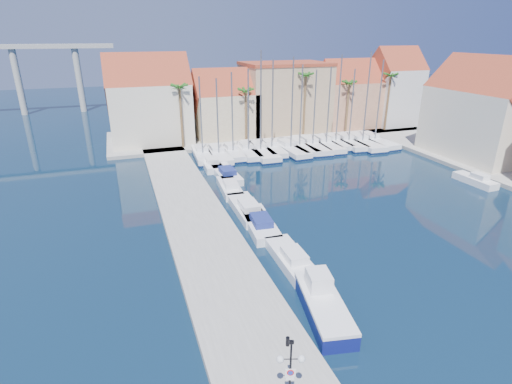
% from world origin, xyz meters
% --- Properties ---
extents(ground, '(260.00, 260.00, 0.00)m').
position_xyz_m(ground, '(0.00, 0.00, 0.00)').
color(ground, black).
rests_on(ground, ground).
extents(quay_west, '(6.00, 77.00, 0.50)m').
position_xyz_m(quay_west, '(-9.00, 13.50, 0.25)').
color(quay_west, gray).
rests_on(quay_west, ground).
extents(shore_north, '(54.00, 16.00, 0.50)m').
position_xyz_m(shore_north, '(10.00, 48.00, 0.25)').
color(shore_north, gray).
rests_on(shore_north, ground).
extents(lamp_post, '(1.23, 0.63, 3.75)m').
position_xyz_m(lamp_post, '(-8.87, -4.85, 2.96)').
color(lamp_post, black).
rests_on(lamp_post, quay_west).
extents(bollard, '(0.22, 0.22, 0.54)m').
position_xyz_m(bollard, '(-7.44, -1.35, 0.77)').
color(bollard, black).
rests_on(bollard, quay_west).
extents(fishing_boat, '(3.36, 6.84, 2.29)m').
position_xyz_m(fishing_boat, '(-4.04, 1.00, 0.76)').
color(fishing_boat, navy).
rests_on(fishing_boat, ground).
extents(motorboat_west_0, '(2.12, 6.44, 1.40)m').
position_xyz_m(motorboat_west_0, '(-3.55, 6.99, 0.51)').
color(motorboat_west_0, white).
rests_on(motorboat_west_0, ground).
extents(motorboat_west_1, '(2.88, 7.34, 1.40)m').
position_xyz_m(motorboat_west_1, '(-3.81, 13.50, 0.51)').
color(motorboat_west_1, white).
rests_on(motorboat_west_1, ground).
extents(motorboat_west_2, '(2.44, 7.28, 1.40)m').
position_xyz_m(motorboat_west_2, '(-3.88, 16.97, 0.51)').
color(motorboat_west_2, white).
rests_on(motorboat_west_2, ground).
extents(motorboat_west_3, '(2.43, 6.31, 1.40)m').
position_xyz_m(motorboat_west_3, '(-3.93, 23.14, 0.51)').
color(motorboat_west_3, white).
rests_on(motorboat_west_3, ground).
extents(motorboat_west_4, '(2.44, 7.28, 1.40)m').
position_xyz_m(motorboat_west_4, '(-3.12, 27.77, 0.51)').
color(motorboat_west_4, white).
rests_on(motorboat_west_4, ground).
extents(motorboat_west_5, '(2.51, 6.97, 1.40)m').
position_xyz_m(motorboat_west_5, '(-3.86, 32.65, 0.51)').
color(motorboat_west_5, white).
rests_on(motorboat_west_5, ground).
extents(motorboat_west_6, '(2.20, 5.78, 1.40)m').
position_xyz_m(motorboat_west_6, '(-3.85, 37.91, 0.51)').
color(motorboat_west_6, white).
rests_on(motorboat_west_6, ground).
extents(motorboat_east_1, '(1.93, 5.27, 1.40)m').
position_xyz_m(motorboat_east_1, '(24.00, 16.07, 0.51)').
color(motorboat_east_1, white).
rests_on(motorboat_east_1, ground).
extents(sailboat_0, '(2.91, 8.91, 11.29)m').
position_xyz_m(sailboat_0, '(-4.17, 36.72, 0.59)').
color(sailboat_0, white).
rests_on(sailboat_0, ground).
extents(sailboat_1, '(2.88, 9.54, 11.05)m').
position_xyz_m(sailboat_1, '(-2.05, 36.09, 0.57)').
color(sailboat_1, white).
rests_on(sailboat_1, ground).
extents(sailboat_2, '(2.30, 8.23, 11.73)m').
position_xyz_m(sailboat_2, '(0.14, 36.47, 0.61)').
color(sailboat_2, white).
rests_on(sailboat_2, ground).
extents(sailboat_3, '(3.00, 9.22, 12.10)m').
position_xyz_m(sailboat_3, '(2.44, 36.29, 0.59)').
color(sailboat_3, white).
rests_on(sailboat_3, ground).
extents(sailboat_4, '(2.96, 10.97, 14.47)m').
position_xyz_m(sailboat_4, '(4.11, 36.04, 0.59)').
color(sailboat_4, white).
rests_on(sailboat_4, ground).
extents(sailboat_5, '(2.94, 9.26, 13.22)m').
position_xyz_m(sailboat_5, '(6.15, 36.64, 0.61)').
color(sailboat_5, white).
rests_on(sailboat_5, ground).
extents(sailboat_6, '(3.00, 10.10, 13.59)m').
position_xyz_m(sailboat_6, '(8.71, 35.75, 0.60)').
color(sailboat_6, white).
rests_on(sailboat_6, ground).
extents(sailboat_7, '(3.26, 10.08, 12.48)m').
position_xyz_m(sailboat_7, '(10.40, 36.33, 0.58)').
color(sailboat_7, white).
rests_on(sailboat_7, ground).
extents(sailboat_8, '(3.61, 10.71, 11.70)m').
position_xyz_m(sailboat_8, '(12.71, 36.45, 0.57)').
color(sailboat_8, white).
rests_on(sailboat_8, ground).
extents(sailboat_9, '(3.40, 10.28, 12.04)m').
position_xyz_m(sailboat_9, '(14.98, 36.35, 0.58)').
color(sailboat_9, white).
rests_on(sailboat_9, ground).
extents(sailboat_10, '(2.42, 8.89, 13.67)m').
position_xyz_m(sailboat_10, '(16.94, 36.90, 0.62)').
color(sailboat_10, white).
rests_on(sailboat_10, ground).
extents(sailboat_11, '(3.33, 10.17, 11.68)m').
position_xyz_m(sailboat_11, '(18.95, 36.36, 0.57)').
color(sailboat_11, white).
rests_on(sailboat_11, ground).
extents(sailboat_12, '(3.48, 11.31, 14.09)m').
position_xyz_m(sailboat_12, '(21.00, 35.76, 0.59)').
color(sailboat_12, white).
rests_on(sailboat_12, ground).
extents(sailboat_13, '(3.43, 10.53, 12.92)m').
position_xyz_m(sailboat_13, '(23.21, 35.76, 0.58)').
color(sailboat_13, white).
rests_on(sailboat_13, ground).
extents(building_0, '(12.30, 9.00, 13.50)m').
position_xyz_m(building_0, '(-10.00, 47.00, 6.52)').
color(building_0, beige).
rests_on(building_0, shore_north).
extents(building_1, '(10.30, 8.00, 11.00)m').
position_xyz_m(building_1, '(2.00, 47.00, 5.30)').
color(building_1, tan).
rests_on(building_1, shore_north).
extents(building_2, '(14.20, 10.20, 11.50)m').
position_xyz_m(building_2, '(13.00, 48.00, 6.26)').
color(building_2, tan).
rests_on(building_2, shore_north).
extents(building_3, '(10.30, 8.00, 12.00)m').
position_xyz_m(building_3, '(25.00, 47.00, 5.86)').
color(building_3, tan).
rests_on(building_3, shore_north).
extents(building_4, '(8.30, 8.00, 14.00)m').
position_xyz_m(building_4, '(34.00, 46.00, 6.97)').
color(building_4, silver).
rests_on(building_4, shore_north).
extents(building_6, '(9.00, 14.30, 13.50)m').
position_xyz_m(building_6, '(32.00, 24.00, 6.52)').
color(building_6, beige).
rests_on(building_6, shore_east).
extents(palm_0, '(2.60, 2.60, 10.15)m').
position_xyz_m(palm_0, '(-6.00, 42.00, 9.08)').
color(palm_0, brown).
rests_on(palm_0, shore_north).
extents(palm_1, '(2.60, 2.60, 9.15)m').
position_xyz_m(palm_1, '(4.00, 42.00, 8.14)').
color(palm_1, brown).
rests_on(palm_1, shore_north).
extents(palm_2, '(2.60, 2.60, 11.15)m').
position_xyz_m(palm_2, '(14.00, 42.00, 10.02)').
color(palm_2, brown).
rests_on(palm_2, shore_north).
extents(palm_3, '(2.60, 2.60, 9.65)m').
position_xyz_m(palm_3, '(22.00, 42.00, 8.61)').
color(palm_3, brown).
rests_on(palm_3, shore_north).
extents(palm_4, '(2.60, 2.60, 10.65)m').
position_xyz_m(palm_4, '(30.00, 42.00, 9.55)').
color(palm_4, brown).
rests_on(palm_4, shore_north).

